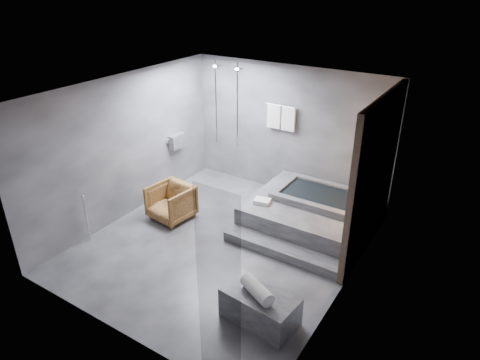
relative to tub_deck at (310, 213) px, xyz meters
The scene contains 7 objects.
room 2.02m from the tub_deck, 118.47° to the right, with size 5.00×5.04×2.82m.
tub_deck is the anchor object (origin of this frame).
tub_step 1.19m from the tub_deck, 90.00° to the right, with size 2.20×0.36×0.18m, color #38383B.
concrete_bench 2.77m from the tub_deck, 80.50° to the right, with size 1.05×0.58×0.47m, color #38383B.
driftwood_chair 2.73m from the tub_deck, 152.78° to the right, with size 0.75×0.78×0.71m, color #482B12.
rolled_towel 2.83m from the tub_deck, 81.17° to the right, with size 0.20×0.20×0.55m, color white.
deck_towel 0.98m from the tub_deck, 144.73° to the right, with size 0.30×0.22×0.08m, color white.
Camera 1 is at (3.72, -5.30, 4.45)m, focal length 32.00 mm.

